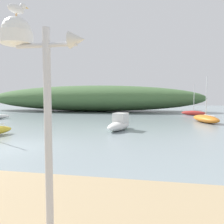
{
  "coord_description": "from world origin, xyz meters",
  "views": [
    {
      "loc": [
        6.91,
        -9.42,
        2.52
      ],
      "look_at": [
        4.05,
        6.46,
        1.4
      ],
      "focal_mm": 34.36,
      "sensor_mm": 36.0,
      "label": 1
    }
  ],
  "objects_px": {
    "motorboat_off_point": "(119,124)",
    "sailboat_inner_mooring": "(194,113)",
    "sailboat_mid_channel": "(206,119)",
    "mast_structure": "(29,59)",
    "seagull_on_radar": "(17,8)"
  },
  "relations": [
    {
      "from": "motorboat_off_point",
      "to": "sailboat_inner_mooring",
      "type": "bearing_deg",
      "value": 61.3
    },
    {
      "from": "sailboat_mid_channel",
      "to": "mast_structure",
      "type": "bearing_deg",
      "value": -110.61
    },
    {
      "from": "mast_structure",
      "to": "sailboat_inner_mooring",
      "type": "xyz_separation_m",
      "value": [
        7.8,
        28.1,
        -2.78
      ]
    },
    {
      "from": "mast_structure",
      "to": "sailboat_mid_channel",
      "type": "xyz_separation_m",
      "value": [
        7.32,
        19.45,
        -2.74
      ]
    },
    {
      "from": "mast_structure",
      "to": "sailboat_mid_channel",
      "type": "distance_m",
      "value": 20.96
    },
    {
      "from": "seagull_on_radar",
      "to": "sailboat_inner_mooring",
      "type": "relative_size",
      "value": 0.07
    },
    {
      "from": "sailboat_inner_mooring",
      "to": "sailboat_mid_channel",
      "type": "bearing_deg",
      "value": -93.2
    },
    {
      "from": "seagull_on_radar",
      "to": "sailboat_inner_mooring",
      "type": "xyz_separation_m",
      "value": [
        7.99,
        28.09,
        -3.57
      ]
    },
    {
      "from": "motorboat_off_point",
      "to": "sailboat_mid_channel",
      "type": "bearing_deg",
      "value": 39.59
    },
    {
      "from": "motorboat_off_point",
      "to": "sailboat_inner_mooring",
      "type": "height_order",
      "value": "sailboat_inner_mooring"
    },
    {
      "from": "motorboat_off_point",
      "to": "sailboat_inner_mooring",
      "type": "relative_size",
      "value": 0.79
    },
    {
      "from": "sailboat_mid_channel",
      "to": "sailboat_inner_mooring",
      "type": "height_order",
      "value": "sailboat_mid_channel"
    },
    {
      "from": "sailboat_mid_channel",
      "to": "seagull_on_radar",
      "type": "bearing_deg",
      "value": -111.12
    },
    {
      "from": "sailboat_mid_channel",
      "to": "motorboat_off_point",
      "type": "xyz_separation_m",
      "value": [
        -7.77,
        -6.43,
        0.09
      ]
    },
    {
      "from": "seagull_on_radar",
      "to": "motorboat_off_point",
      "type": "xyz_separation_m",
      "value": [
        -0.26,
        13.01,
        -3.43
      ]
    }
  ]
}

